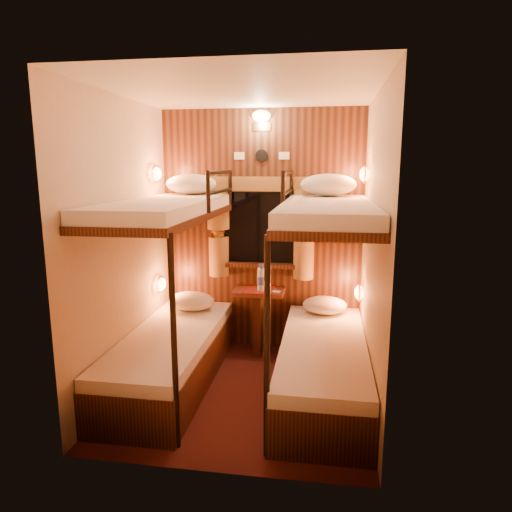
% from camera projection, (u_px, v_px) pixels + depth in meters
% --- Properties ---
extents(floor, '(2.10, 2.10, 0.00)m').
position_uv_depth(floor, '(244.00, 391.00, 3.82)').
color(floor, '#3A130F').
rests_on(floor, ground).
extents(ceiling, '(2.10, 2.10, 0.00)m').
position_uv_depth(ceiling, '(242.00, 90.00, 3.36)').
color(ceiling, silver).
rests_on(ceiling, wall_back).
extents(wall_back, '(2.40, 0.00, 2.40)m').
position_uv_depth(wall_back, '(262.00, 232.00, 4.61)').
color(wall_back, '#C6B293').
rests_on(wall_back, floor).
extents(wall_front, '(2.40, 0.00, 2.40)m').
position_uv_depth(wall_front, '(210.00, 283.00, 2.57)').
color(wall_front, '#C6B293').
rests_on(wall_front, floor).
extents(wall_left, '(0.00, 2.40, 2.40)m').
position_uv_depth(wall_left, '(123.00, 247.00, 3.74)').
color(wall_left, '#C6B293').
rests_on(wall_left, floor).
extents(wall_right, '(0.00, 2.40, 2.40)m').
position_uv_depth(wall_right, '(373.00, 254.00, 3.44)').
color(wall_right, '#C6B293').
rests_on(wall_right, floor).
extents(back_panel, '(2.00, 0.03, 2.40)m').
position_uv_depth(back_panel, '(262.00, 232.00, 4.59)').
color(back_panel, black).
rests_on(back_panel, floor).
extents(bunk_left, '(0.72, 1.90, 1.82)m').
position_uv_depth(bunk_left, '(170.00, 321.00, 3.88)').
color(bunk_left, black).
rests_on(bunk_left, floor).
extents(bunk_right, '(0.72, 1.90, 1.82)m').
position_uv_depth(bunk_right, '(324.00, 329.00, 3.68)').
color(bunk_right, black).
rests_on(bunk_right, floor).
extents(window, '(1.00, 0.12, 0.79)m').
position_uv_depth(window, '(261.00, 234.00, 4.57)').
color(window, black).
rests_on(window, back_panel).
extents(curtains, '(1.10, 0.22, 1.00)m').
position_uv_depth(curtains, '(261.00, 226.00, 4.52)').
color(curtains, olive).
rests_on(curtains, back_panel).
extents(back_fixtures, '(0.54, 0.09, 0.48)m').
position_uv_depth(back_fixtures, '(261.00, 124.00, 4.36)').
color(back_fixtures, black).
rests_on(back_fixtures, back_panel).
extents(reading_lamps, '(2.00, 0.20, 1.25)m').
position_uv_depth(reading_lamps, '(257.00, 233.00, 4.26)').
color(reading_lamps, orange).
rests_on(reading_lamps, wall_left).
extents(table, '(0.50, 0.34, 0.66)m').
position_uv_depth(table, '(259.00, 312.00, 4.56)').
color(table, '#5B2814').
rests_on(table, floor).
extents(bottle_left, '(0.07, 0.07, 0.24)m').
position_uv_depth(bottle_left, '(261.00, 280.00, 4.46)').
color(bottle_left, '#99BFE5').
rests_on(bottle_left, table).
extents(bottle_right, '(0.08, 0.08, 0.27)m').
position_uv_depth(bottle_right, '(261.00, 279.00, 4.45)').
color(bottle_right, '#99BFE5').
rests_on(bottle_right, table).
extents(sachet_a, '(0.09, 0.07, 0.01)m').
position_uv_depth(sachet_a, '(276.00, 292.00, 4.43)').
color(sachet_a, silver).
rests_on(sachet_a, table).
extents(sachet_b, '(0.10, 0.09, 0.01)m').
position_uv_depth(sachet_b, '(264.00, 290.00, 4.49)').
color(sachet_b, silver).
rests_on(sachet_b, table).
extents(pillow_lower_left, '(0.45, 0.32, 0.18)m').
position_uv_depth(pillow_lower_left, '(191.00, 301.00, 4.49)').
color(pillow_lower_left, silver).
rests_on(pillow_lower_left, bunk_left).
extents(pillow_lower_right, '(0.42, 0.30, 0.17)m').
position_uv_depth(pillow_lower_right, '(325.00, 305.00, 4.38)').
color(pillow_lower_right, silver).
rests_on(pillow_lower_right, bunk_right).
extents(pillow_upper_left, '(0.49, 0.35, 0.19)m').
position_uv_depth(pillow_upper_left, '(191.00, 184.00, 4.37)').
color(pillow_upper_left, silver).
rests_on(pillow_upper_left, bunk_left).
extents(pillow_upper_right, '(0.50, 0.36, 0.20)m').
position_uv_depth(pillow_upper_right, '(328.00, 185.00, 4.12)').
color(pillow_upper_right, silver).
rests_on(pillow_upper_right, bunk_right).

